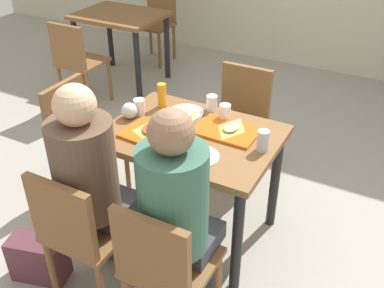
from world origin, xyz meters
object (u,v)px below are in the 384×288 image
(chair_far_side, at_px, (240,116))
(paper_plate_near_edge, at_px, (199,156))
(person_in_brown_jacket, at_px, (177,207))
(pizza_slice_b, at_px, (232,127))
(plastic_cup_a, at_px, (212,103))
(plastic_cup_b, at_px, (168,153))
(pizza_slice_a, at_px, (153,130))
(condiment_bottle, at_px, (162,96))
(paper_plate_center, at_px, (186,112))
(plastic_cup_d, at_px, (225,112))
(tray_red_far, at_px, (227,131))
(background_chair_far, at_px, (158,19))
(person_in_red, at_px, (91,176))
(chair_left_end, at_px, (79,133))
(pizza_slice_c, at_px, (186,113))
(handbag, at_px, (39,259))
(plastic_cup_c, at_px, (139,107))
(foil_bundle, at_px, (129,111))
(chair_near_right, at_px, (163,265))
(soda_can, at_px, (263,141))
(chair_near_left, at_px, (79,230))
(tray_red_near, at_px, (155,135))
(background_chair_near, at_px, (76,59))
(main_table, at_px, (192,150))
(background_table, at_px, (121,26))

(chair_far_side, bearing_deg, paper_plate_near_edge, -81.07)
(person_in_brown_jacket, distance_m, pizza_slice_b, 0.74)
(plastic_cup_a, relative_size, plastic_cup_b, 1.00)
(pizza_slice_a, distance_m, condiment_bottle, 0.34)
(paper_plate_center, height_order, plastic_cup_d, plastic_cup_d)
(tray_red_far, relative_size, background_chair_far, 0.42)
(person_in_red, relative_size, background_chair_far, 1.48)
(chair_left_end, relative_size, pizza_slice_c, 3.59)
(person_in_red, distance_m, handbag, 0.72)
(plastic_cup_c, distance_m, foil_bundle, 0.08)
(pizza_slice_c, distance_m, plastic_cup_c, 0.29)
(plastic_cup_d, bearing_deg, chair_near_right, -81.40)
(pizza_slice_b, distance_m, soda_can, 0.26)
(chair_near_left, relative_size, person_in_brown_jacket, 0.68)
(tray_red_near, xyz_separation_m, condiment_bottle, (-0.15, 0.33, 0.07))
(pizza_slice_a, height_order, plastic_cup_c, plastic_cup_c)
(paper_plate_near_edge, distance_m, pizza_slice_a, 0.36)
(plastic_cup_d, bearing_deg, soda_can, -34.23)
(tray_red_far, xyz_separation_m, handbag, (-0.77, -0.88, -0.62))
(paper_plate_near_edge, relative_size, pizza_slice_c, 0.92)
(background_chair_near, distance_m, background_chair_far, 1.47)
(person_in_red, height_order, plastic_cup_b, person_in_red)
(plastic_cup_b, bearing_deg, soda_can, 39.66)
(condiment_bottle, bearing_deg, tray_red_far, -10.44)
(pizza_slice_c, height_order, plastic_cup_b, plastic_cup_b)
(foil_bundle, height_order, handbag, foil_bundle)
(main_table, xyz_separation_m, chair_near_left, (-0.25, -0.75, -0.13))
(plastic_cup_d, relative_size, condiment_bottle, 0.62)
(plastic_cup_a, bearing_deg, background_table, 140.30)
(background_table, height_order, background_chair_far, background_chair_far)
(tray_red_far, height_order, pizza_slice_b, pizza_slice_b)
(pizza_slice_a, xyz_separation_m, handbag, (-0.40, -0.66, -0.64))
(pizza_slice_a, relative_size, plastic_cup_d, 2.70)
(paper_plate_center, relative_size, soda_can, 1.80)
(tray_red_far, distance_m, background_chair_near, 2.22)
(plastic_cup_a, relative_size, plastic_cup_c, 1.00)
(chair_near_left, distance_m, pizza_slice_c, 0.97)
(foil_bundle, bearing_deg, plastic_cup_b, -33.23)
(pizza_slice_a, xyz_separation_m, plastic_cup_d, (0.30, 0.35, 0.03))
(tray_red_near, bearing_deg, paper_plate_near_edge, -12.78)
(background_chair_near, height_order, background_chair_far, same)
(plastic_cup_b, distance_m, background_chair_near, 2.32)
(chair_far_side, xyz_separation_m, plastic_cup_a, (-0.02, -0.44, 0.30))
(chair_near_left, distance_m, pizza_slice_a, 0.70)
(plastic_cup_a, distance_m, condiment_bottle, 0.32)
(main_table, relative_size, plastic_cup_d, 9.99)
(pizza_slice_c, height_order, condiment_bottle, condiment_bottle)
(plastic_cup_c, bearing_deg, person_in_brown_jacket, -45.75)
(chair_left_end, distance_m, tray_red_far, 1.09)
(main_table, height_order, paper_plate_near_edge, paper_plate_near_edge)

